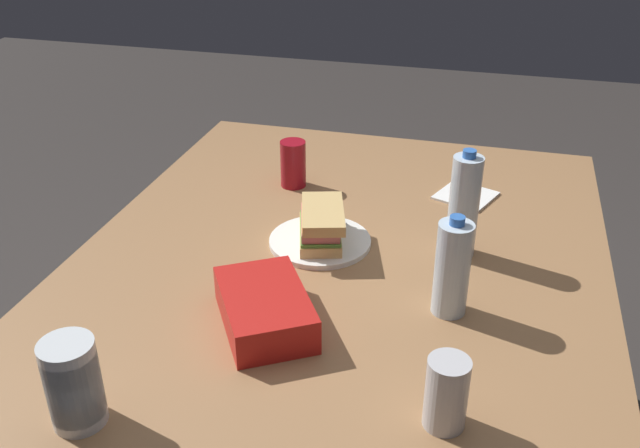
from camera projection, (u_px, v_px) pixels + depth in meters
dining_table at (341, 285)px, 1.57m from camera, size 1.40×1.14×0.73m
paper_plate at (320, 241)px, 1.57m from camera, size 0.23×0.23×0.01m
sandwich at (321, 224)px, 1.54m from camera, size 0.20×0.14×0.08m
soda_can_red at (293, 164)px, 1.81m from camera, size 0.07×0.07×0.12m
chip_bag at (265, 309)px, 1.29m from camera, size 0.27×0.25×0.07m
water_bottle_tall at (464, 206)px, 1.48m from camera, size 0.06×0.06×0.24m
plastic_cup_stack at (73, 383)px, 1.05m from camera, size 0.08×0.08×0.15m
water_bottle_spare at (452, 268)px, 1.30m from camera, size 0.07×0.07×0.20m
soda_can_silver at (446, 393)px, 1.06m from camera, size 0.07×0.07×0.12m
paper_napkin at (466, 196)px, 1.77m from camera, size 0.17×0.17×0.01m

